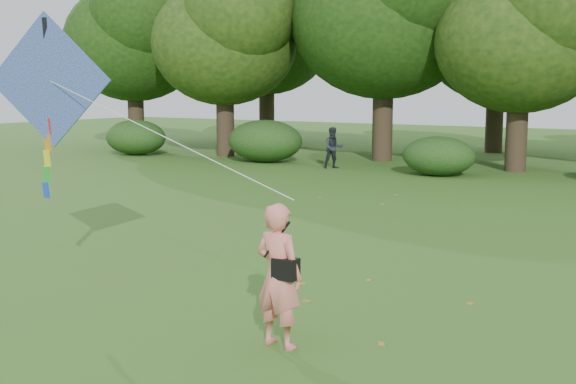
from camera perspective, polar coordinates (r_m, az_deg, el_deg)
The scene contains 7 objects.
ground at distance 9.85m, azimuth -1.06°, elevation -10.58°, with size 100.00×100.00×0.00m, color #265114.
man_kite_flyer at distance 8.88m, azimuth -0.74°, elevation -6.62°, with size 0.66×0.43×1.80m, color #EB796E.
bystander_left at distance 28.44m, azimuth 3.61°, elevation 3.50°, with size 0.79×0.61×1.62m, color #20252B.
crossbody_bag at distance 8.77m, azimuth -0.20°, elevation -6.01°, with size 0.43×0.20×0.71m.
flying_kite at distance 12.07m, azimuth -18.31°, elevation 8.09°, with size 5.89×0.95×2.96m.
shrub_band at distance 26.18m, azimuth 18.96°, elevation 2.75°, with size 39.15×3.22×1.88m.
fallen_leaves at distance 15.47m, azimuth 7.30°, elevation -3.63°, with size 8.34×11.90×0.01m.
Camera 1 is at (5.07, -7.82, 3.19)m, focal length 45.00 mm.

